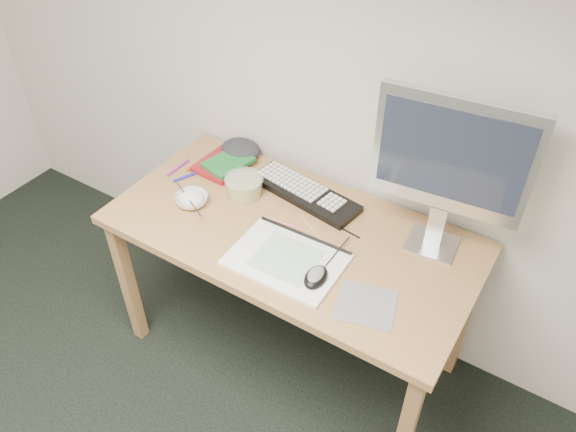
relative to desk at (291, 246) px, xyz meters
The scene contains 18 objects.
desk is the anchor object (origin of this frame).
mousepad 0.45m from the desk, 23.98° to the right, with size 0.19×0.18×0.00m, color slate.
sketchpad 0.18m from the desk, 64.05° to the right, with size 0.40×0.28×0.01m, color white.
keyboard 0.23m from the desk, 106.86° to the left, with size 0.47×0.15×0.03m, color black.
monitor 0.69m from the desk, 23.73° to the left, with size 0.52×0.18×0.60m.
mouse 0.29m from the desk, 39.94° to the right, with size 0.07×0.12×0.04m, color black.
rice_bowl 0.43m from the desk, 169.16° to the right, with size 0.13×0.13×0.04m, color silver.
chopsticks 0.44m from the desk, 165.61° to the right, with size 0.02×0.02×0.24m, color silver.
fruit_tub 0.31m from the desk, 162.60° to the left, with size 0.16×0.16×0.08m, color #F2EB55.
book_red 0.51m from the desk, 156.88° to the left, with size 0.18×0.24×0.02m, color maroon.
book_green 0.49m from the desk, 156.46° to the left, with size 0.14×0.20×0.02m, color #1A6A2C.
cloth_lump 0.55m from the desk, 146.40° to the left, with size 0.15×0.12×0.06m, color #272A2F.
pencil_pink 0.10m from the desk, 161.30° to the left, with size 0.01×0.01×0.17m, color pink.
pencil_tan 0.12m from the desk, 27.20° to the left, with size 0.01×0.01×0.20m, color tan.
pencil_black 0.21m from the desk, 34.70° to the left, with size 0.01×0.01×0.17m, color black.
marker_blue 0.55m from the desk, behind, with size 0.01×0.01×0.13m, color #1F20A9.
marker_orange 0.59m from the desk, 165.68° to the left, with size 0.01×0.01×0.13m, color #CD5518.
marker_purple 0.63m from the desk, behind, with size 0.01×0.01×0.13m, color purple.
Camera 1 is at (1.12, 0.10, 2.17)m, focal length 35.00 mm.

